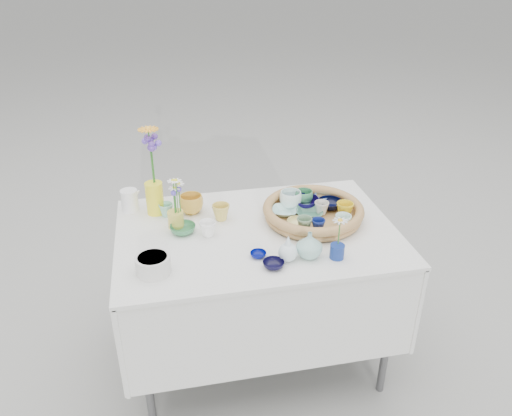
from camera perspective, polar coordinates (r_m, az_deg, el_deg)
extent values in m
plane|color=gray|center=(2.74, 0.09, -16.49)|extent=(80.00, 80.00, 0.00)
imported|color=#0F083E|center=(2.44, 5.64, 0.68)|extent=(0.16, 0.16, 0.04)
imported|color=black|center=(2.44, 8.43, 0.43)|extent=(0.15, 0.15, 0.04)
imported|color=gold|center=(2.36, 10.10, -0.24)|extent=(0.08, 0.08, 0.07)
imported|color=#40775D|center=(2.36, 6.13, -0.55)|extent=(0.15, 0.15, 0.03)
imported|color=slate|center=(2.23, 5.54, -1.87)|extent=(0.08, 0.08, 0.06)
imported|color=#A1D1C9|center=(2.36, 3.31, -0.39)|extent=(0.15, 0.15, 0.03)
imported|color=white|center=(2.41, 3.97, 0.98)|extent=(0.14, 0.14, 0.08)
imported|color=beige|center=(2.37, 7.49, -0.02)|extent=(0.09, 0.09, 0.06)
imported|color=#70A4D3|center=(2.52, 7.54, 1.23)|extent=(0.10, 0.10, 0.03)
imported|color=navy|center=(2.23, 7.12, -1.97)|extent=(0.08, 0.08, 0.06)
imported|color=#E5D580|center=(2.27, 4.70, -1.71)|extent=(0.12, 0.12, 0.03)
imported|color=silver|center=(2.26, 9.91, -1.59)|extent=(0.08, 0.08, 0.07)
imported|color=#3C8457|center=(2.46, 5.50, 1.23)|extent=(0.12, 0.12, 0.07)
imported|color=gold|center=(2.42, -7.41, 0.45)|extent=(0.12, 0.12, 0.09)
imported|color=#D6BB51|center=(2.34, -4.02, -0.47)|extent=(0.09, 0.09, 0.08)
imported|color=#347749|center=(2.27, -8.36, -2.39)|extent=(0.13, 0.13, 0.04)
imported|color=white|center=(2.22, -5.52, -2.36)|extent=(0.10, 0.10, 0.07)
imported|color=#020960|center=(2.08, 0.26, -5.35)|extent=(0.08, 0.08, 0.02)
imported|color=#83C9AF|center=(2.41, -10.23, -0.21)|extent=(0.08, 0.08, 0.06)
imported|color=black|center=(2.02, 2.02, -6.47)|extent=(0.11, 0.11, 0.03)
imported|color=#8AB8AF|center=(2.07, 6.12, -4.19)|extent=(0.11, 0.11, 0.11)
cylinder|color=navy|center=(2.09, 9.25, -4.92)|extent=(0.07, 0.07, 0.06)
cylinder|color=yellow|center=(2.43, -11.50, 1.12)|extent=(0.11, 0.11, 0.16)
cylinder|color=gold|center=(2.31, -9.14, -1.28)|extent=(0.10, 0.10, 0.08)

